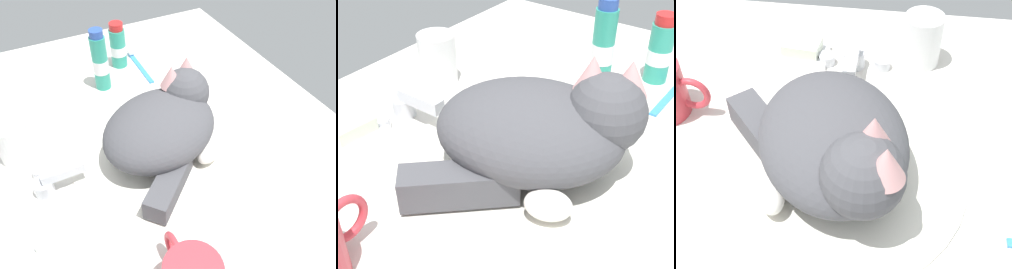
# 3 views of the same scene
# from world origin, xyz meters

# --- Properties ---
(ground_plane) EXTENTS (1.10, 0.83, 0.03)m
(ground_plane) POSITION_xyz_m (0.00, 0.00, -0.01)
(ground_plane) COLOR silver
(sink_basin) EXTENTS (0.36, 0.36, 0.01)m
(sink_basin) POSITION_xyz_m (0.00, 0.00, 0.00)
(sink_basin) COLOR white
(sink_basin) RESTS_ON ground_plane
(faucet) EXTENTS (0.12, 0.10, 0.05)m
(faucet) POSITION_xyz_m (0.00, 0.22, 0.02)
(faucet) COLOR silver
(faucet) RESTS_ON ground_plane
(cat) EXTENTS (0.30, 0.29, 0.15)m
(cat) POSITION_xyz_m (0.00, -0.01, 0.07)
(cat) COLOR #4C4C51
(cat) RESTS_ON sink_basin
(rinse_cup) EXTENTS (0.06, 0.06, 0.09)m
(rinse_cup) POSITION_xyz_m (0.11, 0.26, 0.04)
(rinse_cup) COLOR white
(rinse_cup) RESTS_ON ground_plane
(soap_dish) EXTENTS (0.09, 0.06, 0.01)m
(soap_dish) POSITION_xyz_m (-0.09, 0.24, 0.01)
(soap_dish) COLOR white
(soap_dish) RESTS_ON ground_plane
(soap_bar) EXTENTS (0.07, 0.05, 0.02)m
(soap_bar) POSITION_xyz_m (-0.09, 0.24, 0.02)
(soap_bar) COLOR silver
(soap_bar) RESTS_ON soap_dish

